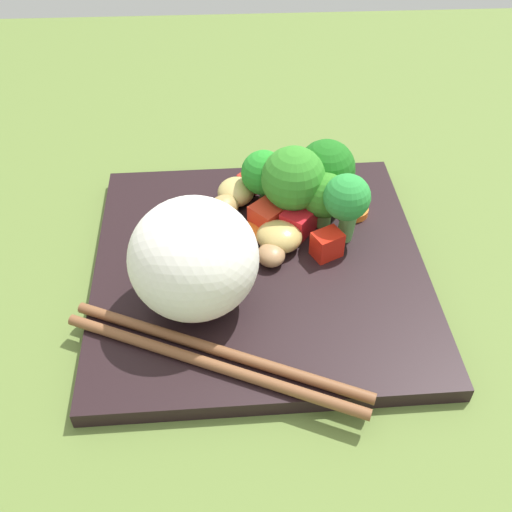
% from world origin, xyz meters
% --- Properties ---
extents(ground_plane, '(1.10, 1.10, 0.02)m').
position_xyz_m(ground_plane, '(0.00, 0.00, -0.01)').
color(ground_plane, olive).
extents(square_plate, '(0.28, 0.28, 0.01)m').
position_xyz_m(square_plate, '(0.00, 0.00, 0.01)').
color(square_plate, black).
rests_on(square_plate, ground_plane).
extents(rice_mound, '(0.13, 0.13, 0.09)m').
position_xyz_m(rice_mound, '(0.04, -0.05, 0.06)').
color(rice_mound, white).
rests_on(rice_mound, square_plate).
extents(broccoli_floret_0, '(0.04, 0.04, 0.05)m').
position_xyz_m(broccoli_floret_0, '(-0.05, 0.06, 0.04)').
color(broccoli_floret_0, '#639748').
rests_on(broccoli_floret_0, square_plate).
extents(broccoli_floret_1, '(0.04, 0.04, 0.05)m').
position_xyz_m(broccoli_floret_1, '(-0.08, 0.01, 0.04)').
color(broccoli_floret_1, '#74AE5C').
rests_on(broccoli_floret_1, square_plate).
extents(broccoli_floret_2, '(0.05, 0.05, 0.06)m').
position_xyz_m(broccoli_floret_2, '(-0.08, 0.06, 0.05)').
color(broccoli_floret_2, '#64A13B').
rests_on(broccoli_floret_2, square_plate).
extents(broccoli_floret_3, '(0.06, 0.06, 0.07)m').
position_xyz_m(broccoli_floret_3, '(-0.06, 0.03, 0.05)').
color(broccoli_floret_3, '#529343').
rests_on(broccoli_floret_3, square_plate).
extents(broccoli_floret_4, '(0.04, 0.04, 0.06)m').
position_xyz_m(broccoli_floret_4, '(-0.03, 0.07, 0.05)').
color(broccoli_floret_4, '#58954B').
rests_on(broccoli_floret_4, square_plate).
extents(carrot_slice_0, '(0.04, 0.04, 0.01)m').
position_xyz_m(carrot_slice_0, '(-0.10, 0.03, 0.02)').
color(carrot_slice_0, orange).
rests_on(carrot_slice_0, square_plate).
extents(carrot_slice_1, '(0.03, 0.03, 0.01)m').
position_xyz_m(carrot_slice_1, '(-0.03, -0.01, 0.02)').
color(carrot_slice_1, orange).
rests_on(carrot_slice_1, square_plate).
extents(carrot_slice_2, '(0.03, 0.03, 0.01)m').
position_xyz_m(carrot_slice_2, '(-0.06, 0.09, 0.02)').
color(carrot_slice_2, orange).
rests_on(carrot_slice_2, square_plate).
extents(pepper_chunk_0, '(0.03, 0.03, 0.01)m').
position_xyz_m(pepper_chunk_0, '(-0.10, -0.00, 0.02)').
color(pepper_chunk_0, red).
rests_on(pepper_chunk_0, square_plate).
extents(pepper_chunk_1, '(0.04, 0.04, 0.02)m').
position_xyz_m(pepper_chunk_1, '(-0.05, 0.01, 0.02)').
color(pepper_chunk_1, red).
rests_on(pepper_chunk_1, square_plate).
extents(pepper_chunk_2, '(0.03, 0.03, 0.02)m').
position_xyz_m(pepper_chunk_2, '(-0.01, 0.06, 0.03)').
color(pepper_chunk_2, red).
rests_on(pepper_chunk_2, square_plate).
extents(pepper_chunk_3, '(0.04, 0.04, 0.02)m').
position_xyz_m(pepper_chunk_3, '(-0.04, 0.04, 0.02)').
color(pepper_chunk_3, red).
rests_on(pepper_chunk_3, square_plate).
extents(chicken_piece_0, '(0.04, 0.04, 0.02)m').
position_xyz_m(chicken_piece_0, '(-0.06, -0.03, 0.02)').
color(chicken_piece_0, tan).
rests_on(chicken_piece_0, square_plate).
extents(chicken_piece_1, '(0.03, 0.03, 0.02)m').
position_xyz_m(chicken_piece_1, '(-0.00, 0.01, 0.02)').
color(chicken_piece_1, '#AE8054').
rests_on(chicken_piece_1, square_plate).
extents(chicken_piece_2, '(0.03, 0.04, 0.02)m').
position_xyz_m(chicken_piece_2, '(-0.10, 0.05, 0.03)').
color(chicken_piece_2, '#BC8B43').
rests_on(chicken_piece_2, square_plate).
extents(chicken_piece_3, '(0.05, 0.04, 0.02)m').
position_xyz_m(chicken_piece_3, '(-0.08, -0.02, 0.02)').
color(chicken_piece_3, tan).
rests_on(chicken_piece_3, square_plate).
extents(chicken_piece_4, '(0.04, 0.05, 0.02)m').
position_xyz_m(chicken_piece_4, '(-0.02, 0.02, 0.02)').
color(chicken_piece_4, tan).
rests_on(chicken_piece_4, square_plate).
extents(chopstick_pair, '(0.11, 0.22, 0.01)m').
position_xyz_m(chopstick_pair, '(0.10, -0.04, 0.02)').
color(chopstick_pair, brown).
rests_on(chopstick_pair, square_plate).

